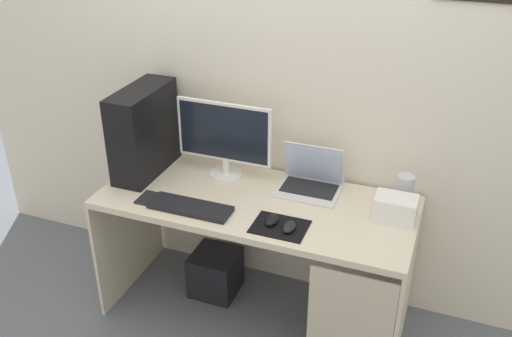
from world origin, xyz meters
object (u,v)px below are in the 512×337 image
at_px(mouse_right, 289,227).
at_px(subwoofer, 216,272).
at_px(monitor, 224,137).
at_px(keyboard, 190,207).
at_px(cell_phone, 146,198).
at_px(projector, 395,208).
at_px(pc_tower, 144,131).
at_px(speaker, 405,190).
at_px(mouse_left, 272,220).
at_px(laptop, 310,181).

bearing_deg(mouse_right, subwoofer, 150.67).
bearing_deg(mouse_right, monitor, 141.85).
bearing_deg(subwoofer, keyboard, -86.17).
height_order(keyboard, cell_phone, keyboard).
bearing_deg(subwoofer, mouse_right, -29.33).
bearing_deg(monitor, projector, -6.77).
distance_m(pc_tower, keyboard, 0.55).
xyz_separation_m(projector, keyboard, (-0.96, -0.27, -0.05)).
distance_m(speaker, mouse_right, 0.64).
xyz_separation_m(keyboard, cell_phone, (-0.26, 0.01, -0.01)).
bearing_deg(projector, pc_tower, 179.53).
height_order(mouse_right, cell_phone, mouse_right).
bearing_deg(speaker, subwoofer, -172.26).
bearing_deg(keyboard, mouse_left, 2.72).
xyz_separation_m(pc_tower, monitor, (0.43, 0.10, -0.01)).
xyz_separation_m(laptop, mouse_right, (0.02, -0.41, -0.03)).
relative_size(monitor, cell_phone, 4.08).
xyz_separation_m(pc_tower, laptop, (0.91, 0.12, -0.19)).
xyz_separation_m(mouse_right, cell_phone, (-0.78, 0.02, -0.02)).
distance_m(monitor, projector, 0.96).
xyz_separation_m(projector, mouse_right, (-0.44, -0.28, -0.04)).
height_order(keyboard, mouse_right, mouse_right).
height_order(projector, subwoofer, projector).
relative_size(pc_tower, keyboard, 1.15).
height_order(mouse_left, subwoofer, mouse_left).
bearing_deg(speaker, mouse_right, -136.71).
relative_size(laptop, cell_phone, 2.50).
xyz_separation_m(laptop, speaker, (0.48, 0.03, 0.03)).
height_order(speaker, mouse_right, speaker).
bearing_deg(mouse_left, pc_tower, 162.38).
xyz_separation_m(monitor, subwoofer, (-0.04, -0.09, -0.85)).
bearing_deg(monitor, laptop, 2.60).
height_order(monitor, subwoofer, monitor).
bearing_deg(projector, subwoofer, 178.59).
bearing_deg(cell_phone, pc_tower, 118.67).
bearing_deg(pc_tower, mouse_left, -17.62).
bearing_deg(laptop, mouse_right, -87.66).
xyz_separation_m(monitor, laptop, (0.48, 0.02, -0.18)).
bearing_deg(monitor, speaker, 2.90).
relative_size(pc_tower, cell_phone, 3.71).
bearing_deg(monitor, subwoofer, -115.51).
distance_m(laptop, mouse_left, 0.39).
xyz_separation_m(monitor, cell_phone, (-0.28, -0.37, -0.23)).
bearing_deg(keyboard, pc_tower, 145.18).
distance_m(monitor, cell_phone, 0.52).
height_order(laptop, projector, laptop).
bearing_deg(mouse_right, keyboard, 179.45).
bearing_deg(projector, monitor, 173.23).
xyz_separation_m(speaker, cell_phone, (-1.24, -0.42, -0.07)).
relative_size(projector, mouse_left, 2.08).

